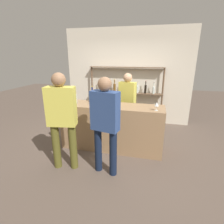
{
  "coord_description": "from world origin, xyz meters",
  "views": [
    {
      "loc": [
        0.87,
        -3.47,
        2.0
      ],
      "look_at": [
        0.0,
        0.0,
        0.85
      ],
      "focal_mm": 28.0,
      "sensor_mm": 36.0,
      "label": 1
    }
  ],
  "objects_px": {
    "counter_bottle_2": "(92,96)",
    "wine_glass": "(157,104)",
    "counter_bottle_0": "(96,99)",
    "customer_center": "(105,120)",
    "server_behind_counter": "(127,100)",
    "counter_bottle_1": "(75,98)",
    "customer_left": "(62,116)"
  },
  "relations": [
    {
      "from": "counter_bottle_0",
      "to": "wine_glass",
      "type": "relative_size",
      "value": 1.99
    },
    {
      "from": "server_behind_counter",
      "to": "customer_center",
      "type": "xyz_separation_m",
      "value": [
        -0.11,
        -1.58,
        0.04
      ]
    },
    {
      "from": "counter_bottle_1",
      "to": "wine_glass",
      "type": "xyz_separation_m",
      "value": [
        1.74,
        -0.12,
        0.0
      ]
    },
    {
      "from": "counter_bottle_1",
      "to": "customer_center",
      "type": "bearing_deg",
      "value": -42.53
    },
    {
      "from": "counter_bottle_0",
      "to": "wine_glass",
      "type": "bearing_deg",
      "value": -5.22
    },
    {
      "from": "counter_bottle_0",
      "to": "customer_center",
      "type": "distance_m",
      "value": 0.97
    },
    {
      "from": "counter_bottle_1",
      "to": "counter_bottle_2",
      "type": "relative_size",
      "value": 0.87
    },
    {
      "from": "counter_bottle_2",
      "to": "customer_left",
      "type": "xyz_separation_m",
      "value": [
        -0.17,
        -1.07,
        -0.12
      ]
    },
    {
      "from": "wine_glass",
      "to": "server_behind_counter",
      "type": "xyz_separation_m",
      "value": [
        -0.7,
        0.85,
        -0.17
      ]
    },
    {
      "from": "counter_bottle_1",
      "to": "counter_bottle_2",
      "type": "xyz_separation_m",
      "value": [
        0.33,
        0.18,
        0.02
      ]
    },
    {
      "from": "counter_bottle_1",
      "to": "customer_left",
      "type": "distance_m",
      "value": 0.91
    },
    {
      "from": "counter_bottle_2",
      "to": "wine_glass",
      "type": "xyz_separation_m",
      "value": [
        1.41,
        -0.31,
        -0.02
      ]
    },
    {
      "from": "customer_left",
      "to": "customer_center",
      "type": "height_order",
      "value": "customer_left"
    },
    {
      "from": "counter_bottle_1",
      "to": "counter_bottle_2",
      "type": "distance_m",
      "value": 0.38
    },
    {
      "from": "counter_bottle_0",
      "to": "customer_left",
      "type": "height_order",
      "value": "customer_left"
    },
    {
      "from": "counter_bottle_1",
      "to": "wine_glass",
      "type": "relative_size",
      "value": 1.89
    },
    {
      "from": "server_behind_counter",
      "to": "customer_center",
      "type": "bearing_deg",
      "value": 10.97
    },
    {
      "from": "customer_center",
      "to": "wine_glass",
      "type": "bearing_deg",
      "value": -36.11
    },
    {
      "from": "customer_left",
      "to": "wine_glass",
      "type": "bearing_deg",
      "value": -74.24
    },
    {
      "from": "counter_bottle_0",
      "to": "customer_center",
      "type": "height_order",
      "value": "customer_center"
    },
    {
      "from": "server_behind_counter",
      "to": "customer_left",
      "type": "relative_size",
      "value": 0.92
    },
    {
      "from": "customer_center",
      "to": "counter_bottle_1",
      "type": "bearing_deg",
      "value": 59.48
    },
    {
      "from": "counter_bottle_0",
      "to": "counter_bottle_1",
      "type": "relative_size",
      "value": 1.05
    },
    {
      "from": "counter_bottle_2",
      "to": "customer_center",
      "type": "xyz_separation_m",
      "value": [
        0.6,
        -1.03,
        -0.15
      ]
    },
    {
      "from": "customer_center",
      "to": "counter_bottle_2",
      "type": "bearing_deg",
      "value": 42.08
    },
    {
      "from": "wine_glass",
      "to": "server_behind_counter",
      "type": "height_order",
      "value": "server_behind_counter"
    },
    {
      "from": "counter_bottle_2",
      "to": "server_behind_counter",
      "type": "xyz_separation_m",
      "value": [
        0.71,
        0.54,
        -0.18
      ]
    },
    {
      "from": "wine_glass",
      "to": "customer_left",
      "type": "xyz_separation_m",
      "value": [
        -1.58,
        -0.76,
        -0.1
      ]
    },
    {
      "from": "server_behind_counter",
      "to": "customer_center",
      "type": "relative_size",
      "value": 0.95
    },
    {
      "from": "counter_bottle_0",
      "to": "wine_glass",
      "type": "height_order",
      "value": "counter_bottle_0"
    },
    {
      "from": "counter_bottle_1",
      "to": "server_behind_counter",
      "type": "bearing_deg",
      "value": 34.92
    },
    {
      "from": "server_behind_counter",
      "to": "customer_left",
      "type": "height_order",
      "value": "customer_left"
    }
  ]
}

